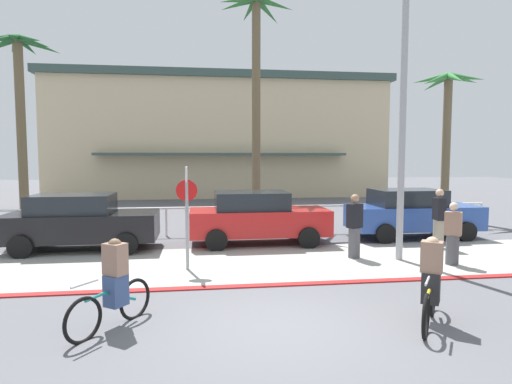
{
  "coord_description": "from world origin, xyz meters",
  "views": [
    {
      "loc": [
        -1.28,
        -6.82,
        2.79
      ],
      "look_at": [
        0.45,
        6.0,
        1.74
      ],
      "focal_mm": 30.14,
      "sensor_mm": 36.0,
      "label": 1
    }
  ],
  "objects_px": {
    "palm_tree_2": "(19,79)",
    "car_black_1": "(80,222)",
    "palm_tree_3": "(256,59)",
    "cyclist_teal_1": "(114,286)",
    "cyclist_yellow_0": "(431,283)",
    "pedestrian_2": "(439,221)",
    "stop_sign_bike_lane": "(187,203)",
    "car_blue_3": "(412,213)",
    "car_red_2": "(257,217)",
    "palm_tree_4": "(447,109)",
    "pedestrian_0": "(354,229)",
    "streetlight_curb": "(407,100)",
    "pedestrian_1": "(453,236)"
  },
  "relations": [
    {
      "from": "palm_tree_2",
      "to": "car_black_1",
      "type": "xyz_separation_m",
      "value": [
        3.54,
        -5.2,
        -5.02
      ]
    },
    {
      "from": "palm_tree_3",
      "to": "car_black_1",
      "type": "xyz_separation_m",
      "value": [
        -5.97,
        -4.92,
        -6.02
      ]
    },
    {
      "from": "cyclist_teal_1",
      "to": "cyclist_yellow_0",
      "type": "bearing_deg",
      "value": -5.94
    },
    {
      "from": "pedestrian_2",
      "to": "cyclist_teal_1",
      "type": "bearing_deg",
      "value": -149.9
    },
    {
      "from": "stop_sign_bike_lane",
      "to": "car_black_1",
      "type": "height_order",
      "value": "stop_sign_bike_lane"
    },
    {
      "from": "palm_tree_3",
      "to": "car_blue_3",
      "type": "xyz_separation_m",
      "value": [
        4.86,
        -4.33,
        -6.02
      ]
    },
    {
      "from": "stop_sign_bike_lane",
      "to": "car_red_2",
      "type": "height_order",
      "value": "stop_sign_bike_lane"
    },
    {
      "from": "palm_tree_4",
      "to": "pedestrian_0",
      "type": "height_order",
      "value": "palm_tree_4"
    },
    {
      "from": "stop_sign_bike_lane",
      "to": "palm_tree_3",
      "type": "distance_m",
      "value": 9.66
    },
    {
      "from": "stop_sign_bike_lane",
      "to": "car_red_2",
      "type": "xyz_separation_m",
      "value": [
        2.15,
        2.97,
        -0.81
      ]
    },
    {
      "from": "stop_sign_bike_lane",
      "to": "streetlight_curb",
      "type": "xyz_separation_m",
      "value": [
        5.67,
        0.05,
        2.6
      ]
    },
    {
      "from": "pedestrian_0",
      "to": "pedestrian_2",
      "type": "xyz_separation_m",
      "value": [
        3.02,
        0.9,
        0.03
      ]
    },
    {
      "from": "stop_sign_bike_lane",
      "to": "car_black_1",
      "type": "xyz_separation_m",
      "value": [
        -3.23,
        2.74,
        -0.81
      ]
    },
    {
      "from": "palm_tree_2",
      "to": "pedestrian_2",
      "type": "height_order",
      "value": "palm_tree_2"
    },
    {
      "from": "car_blue_3",
      "to": "cyclist_yellow_0",
      "type": "distance_m",
      "value": 8.12
    },
    {
      "from": "cyclist_teal_1",
      "to": "pedestrian_1",
      "type": "bearing_deg",
      "value": 21.2
    },
    {
      "from": "palm_tree_4",
      "to": "pedestrian_0",
      "type": "bearing_deg",
      "value": -134.92
    },
    {
      "from": "pedestrian_0",
      "to": "car_blue_3",
      "type": "bearing_deg",
      "value": 41.14
    },
    {
      "from": "palm_tree_4",
      "to": "palm_tree_2",
      "type": "bearing_deg",
      "value": 178.34
    },
    {
      "from": "cyclist_teal_1",
      "to": "pedestrian_2",
      "type": "relative_size",
      "value": 0.83
    },
    {
      "from": "palm_tree_2",
      "to": "pedestrian_2",
      "type": "relative_size",
      "value": 4.19
    },
    {
      "from": "cyclist_teal_1",
      "to": "palm_tree_3",
      "type": "bearing_deg",
      "value": 70.96
    },
    {
      "from": "cyclist_yellow_0",
      "to": "streetlight_curb",
      "type": "bearing_deg",
      "value": 69.05
    },
    {
      "from": "palm_tree_2",
      "to": "car_black_1",
      "type": "height_order",
      "value": "palm_tree_2"
    },
    {
      "from": "palm_tree_3",
      "to": "car_red_2",
      "type": "bearing_deg",
      "value": -97.1
    },
    {
      "from": "palm_tree_2",
      "to": "pedestrian_2",
      "type": "xyz_separation_m",
      "value": [
        14.33,
        -6.37,
        -5.03
      ]
    },
    {
      "from": "stop_sign_bike_lane",
      "to": "palm_tree_2",
      "type": "distance_m",
      "value": 11.25
    },
    {
      "from": "pedestrian_1",
      "to": "pedestrian_2",
      "type": "bearing_deg",
      "value": 68.39
    },
    {
      "from": "pedestrian_2",
      "to": "car_black_1",
      "type": "bearing_deg",
      "value": 173.76
    },
    {
      "from": "car_red_2",
      "to": "pedestrian_1",
      "type": "relative_size",
      "value": 2.69
    },
    {
      "from": "car_red_2",
      "to": "streetlight_curb",
      "type": "bearing_deg",
      "value": -39.61
    },
    {
      "from": "streetlight_curb",
      "to": "car_blue_3",
      "type": "height_order",
      "value": "streetlight_curb"
    },
    {
      "from": "palm_tree_4",
      "to": "pedestrian_1",
      "type": "bearing_deg",
      "value": -119.88
    },
    {
      "from": "cyclist_yellow_0",
      "to": "palm_tree_4",
      "type": "bearing_deg",
      "value": 57.92
    },
    {
      "from": "streetlight_curb",
      "to": "cyclist_teal_1",
      "type": "relative_size",
      "value": 4.94
    },
    {
      "from": "palm_tree_2",
      "to": "pedestrian_0",
      "type": "height_order",
      "value": "palm_tree_2"
    },
    {
      "from": "cyclist_yellow_0",
      "to": "palm_tree_2",
      "type": "bearing_deg",
      "value": 132.35
    },
    {
      "from": "cyclist_teal_1",
      "to": "palm_tree_4",
      "type": "bearing_deg",
      "value": 41.3
    },
    {
      "from": "car_blue_3",
      "to": "pedestrian_1",
      "type": "bearing_deg",
      "value": -102.34
    },
    {
      "from": "car_black_1",
      "to": "cyclist_yellow_0",
      "type": "distance_m",
      "value": 9.97
    },
    {
      "from": "streetlight_curb",
      "to": "pedestrian_1",
      "type": "xyz_separation_m",
      "value": [
        1.11,
        -0.46,
        -3.52
      ]
    },
    {
      "from": "car_black_1",
      "to": "cyclist_yellow_0",
      "type": "bearing_deg",
      "value": -42.54
    },
    {
      "from": "palm_tree_2",
      "to": "car_red_2",
      "type": "bearing_deg",
      "value": -29.11
    },
    {
      "from": "palm_tree_4",
      "to": "pedestrian_1",
      "type": "height_order",
      "value": "palm_tree_4"
    },
    {
      "from": "car_black_1",
      "to": "car_blue_3",
      "type": "bearing_deg",
      "value": 3.13
    },
    {
      "from": "cyclist_yellow_0",
      "to": "pedestrian_0",
      "type": "xyz_separation_m",
      "value": [
        0.42,
        4.66,
        0.14
      ]
    },
    {
      "from": "stop_sign_bike_lane",
      "to": "pedestrian_0",
      "type": "height_order",
      "value": "stop_sign_bike_lane"
    },
    {
      "from": "streetlight_curb",
      "to": "car_black_1",
      "type": "xyz_separation_m",
      "value": [
        -8.9,
        2.68,
        -3.41
      ]
    },
    {
      "from": "car_blue_3",
      "to": "pedestrian_2",
      "type": "bearing_deg",
      "value": -91.28
    },
    {
      "from": "palm_tree_3",
      "to": "palm_tree_4",
      "type": "relative_size",
      "value": 1.45
    }
  ]
}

